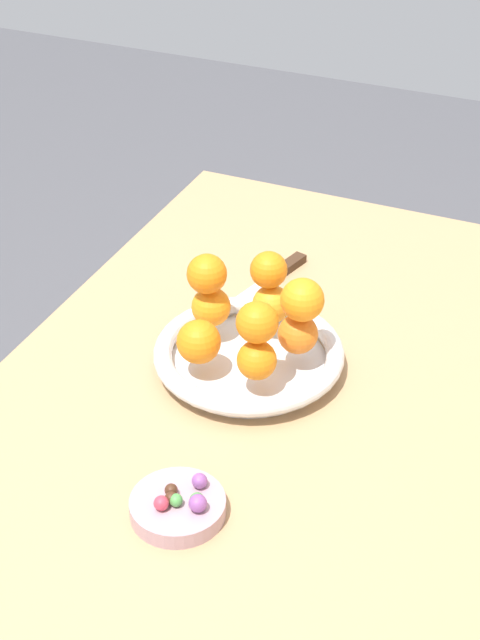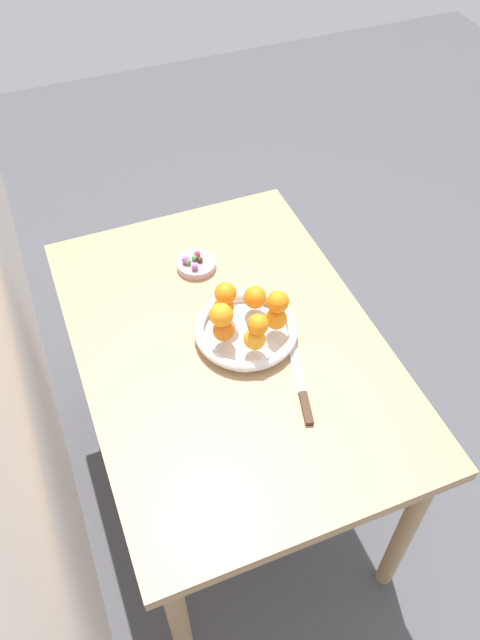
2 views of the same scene
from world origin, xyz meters
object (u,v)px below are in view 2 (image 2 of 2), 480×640
at_px(orange_3, 224,330).
at_px(orange_1, 255,297).
at_px(orange_5, 258,325).
at_px(orange_2, 224,307).
at_px(candy_ball_4, 197,254).
at_px(candy_ball_0, 194,258).
at_px(candy_ball_5, 188,262).
at_px(candy_ball_3, 197,258).
at_px(orange_4, 255,339).
at_px(candy_ball_1, 186,260).
at_px(candy_dish, 196,264).
at_px(orange_7, 221,315).
at_px(dining_table, 229,362).
at_px(orange_0, 276,319).
at_px(knife, 301,387).
at_px(fruit_bowl, 246,330).
at_px(orange_8, 278,302).
at_px(candy_ball_2, 200,260).
at_px(candy_ball_6, 196,267).
at_px(orange_6, 226,293).

bearing_deg(orange_3, orange_1, -57.26).
bearing_deg(orange_5, orange_2, 16.07).
bearing_deg(candy_ball_4, candy_ball_0, 132.86).
bearing_deg(orange_5, candy_ball_5, 9.48).
xyz_separation_m(candy_ball_3, candy_ball_4, (0.01, -0.01, 0.00)).
relative_size(orange_1, candy_ball_5, 3.42).
height_order(orange_3, orange_4, same).
bearing_deg(orange_2, orange_1, -91.57).
bearing_deg(candy_ball_1, candy_dish, -99.20).
bearing_deg(orange_4, orange_5, -114.65).
xyz_separation_m(orange_7, candy_ball_1, (0.31, -0.01, -0.09)).
xyz_separation_m(orange_7, candy_ball_4, (0.33, -0.05, -0.09)).
xyz_separation_m(orange_3, candy_ball_5, (0.31, -0.01, -0.04)).
distance_m(candy_ball_1, candy_ball_4, 0.04).
height_order(dining_table, candy_ball_0, candy_ball_0).
distance_m(orange_0, candy_ball_1, 0.36).
relative_size(orange_0, orange_1, 0.93).
bearing_deg(orange_1, knife, -177.00).
height_order(orange_0, orange_5, orange_5).
bearing_deg(fruit_bowl, orange_3, 103.79).
height_order(orange_3, orange_8, orange_8).
distance_m(fruit_bowl, candy_ball_1, 0.30).
bearing_deg(orange_8, candy_ball_4, 16.26).
height_order(dining_table, orange_1, orange_1).
bearing_deg(candy_ball_2, orange_3, 172.21).
bearing_deg(candy_ball_5, orange_4, -171.43).
relative_size(candy_ball_3, candy_ball_6, 0.82).
height_order(fruit_bowl, knife, fruit_bowl).
distance_m(orange_4, orange_8, 0.11).
xyz_separation_m(orange_1, candy_ball_2, (0.23, 0.07, -0.04)).
bearing_deg(knife, candy_ball_5, 13.82).
bearing_deg(orange_2, orange_6, -157.06).
relative_size(orange_0, candy_ball_2, 3.58).
bearing_deg(candy_ball_3, candy_ball_0, 80.34).
bearing_deg(candy_ball_4, orange_3, 172.73).
relative_size(orange_3, candy_ball_3, 3.62).
relative_size(candy_ball_2, candy_ball_5, 0.89).
bearing_deg(candy_ball_1, orange_2, -173.64).
xyz_separation_m(dining_table, orange_8, (-0.02, -0.12, 0.21)).
height_order(orange_6, candy_ball_2, orange_6).
bearing_deg(candy_dish, candy_ball_3, -34.25).
bearing_deg(orange_7, fruit_bowl, -77.97).
xyz_separation_m(orange_5, orange_7, (0.06, 0.07, 0.00)).
height_order(orange_2, candy_ball_2, orange_2).
relative_size(orange_5, orange_7, 0.89).
distance_m(orange_3, candy_ball_4, 0.33).
distance_m(orange_3, candy_ball_5, 0.31).
distance_m(orange_0, orange_6, 0.14).
distance_m(fruit_bowl, orange_1, 0.09).
xyz_separation_m(orange_2, candy_ball_4, (0.25, -0.01, -0.04)).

